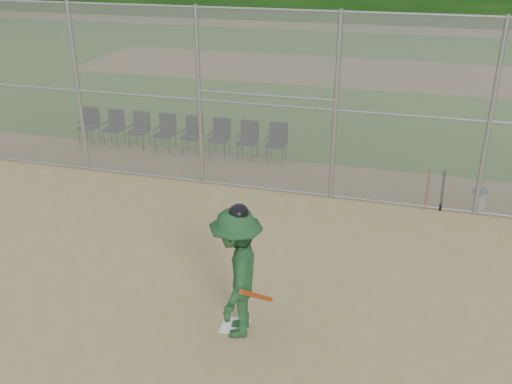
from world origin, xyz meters
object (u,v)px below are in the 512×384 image
(home_plate, at_px, (235,326))
(chair_0, at_px, (88,126))
(batter_at_plate, at_px, (237,273))
(water_cooler, at_px, (478,199))

(home_plate, distance_m, chair_0, 9.32)
(home_plate, relative_size, chair_0, 0.40)
(batter_at_plate, height_order, water_cooler, batter_at_plate)
(water_cooler, height_order, chair_0, chair_0)
(home_plate, xyz_separation_m, water_cooler, (3.74, 5.26, 0.20))
(batter_at_plate, distance_m, chair_0, 9.43)
(home_plate, relative_size, batter_at_plate, 0.19)
(chair_0, bearing_deg, water_cooler, -8.39)
(batter_at_plate, bearing_deg, chair_0, 133.41)
(home_plate, height_order, water_cooler, water_cooler)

